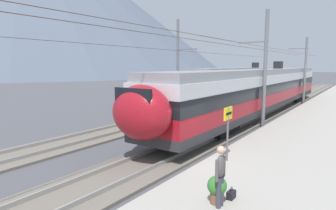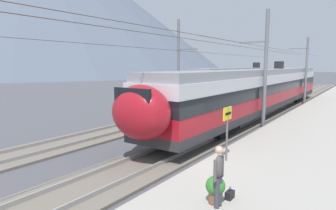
{
  "view_description": "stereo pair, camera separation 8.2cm",
  "coord_description": "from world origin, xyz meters",
  "views": [
    {
      "loc": [
        -10.12,
        -6.09,
        4.15
      ],
      "look_at": [
        3.49,
        3.33,
        1.89
      ],
      "focal_mm": 31.03,
      "sensor_mm": 36.0,
      "label": 1
    },
    {
      "loc": [
        -10.07,
        -6.16,
        4.15
      ],
      "look_at": [
        3.49,
        3.33,
        1.89
      ],
      "focal_mm": 31.03,
      "sensor_mm": 36.0,
      "label": 2
    }
  ],
  "objects": [
    {
      "name": "train_near_platform",
      "position": [
        14.31,
        1.34,
        2.23
      ],
      "size": [
        32.69,
        2.99,
        4.27
      ],
      "color": "#2D2D30",
      "rests_on": "track_near"
    },
    {
      "name": "catenary_mast_east",
      "position": [
        23.91,
        -0.26,
        3.78
      ],
      "size": [
        40.95,
        2.03,
        7.12
      ],
      "color": "slate",
      "rests_on": "ground"
    },
    {
      "name": "platform_slab",
      "position": [
        0.0,
        -4.47,
        0.18
      ],
      "size": [
        120.0,
        7.25,
        0.36
      ],
      "primitive_type": "cube",
      "color": "#A39E93",
      "rests_on": "ground"
    },
    {
      "name": "catenary_mast_mid",
      "position": [
        9.37,
        -0.27,
        4.02
      ],
      "size": [
        40.95,
        2.03,
        7.74
      ],
      "color": "slate",
      "rests_on": "ground"
    },
    {
      "name": "catenary_mast_far_side",
      "position": [
        12.73,
        8.51,
        4.27
      ],
      "size": [
        40.95,
        2.14,
        8.31
      ],
      "color": "slate",
      "rests_on": "ground"
    },
    {
      "name": "platform_sign",
      "position": [
        0.47,
        -1.63,
        1.95
      ],
      "size": [
        0.7,
        0.08,
        2.17
      ],
      "color": "#59595B",
      "rests_on": "platform_slab"
    },
    {
      "name": "passenger_walking",
      "position": [
        -3.24,
        -3.02,
        1.31
      ],
      "size": [
        0.53,
        0.22,
        1.69
      ],
      "color": "#383842",
      "rests_on": "platform_slab"
    },
    {
      "name": "track_far",
      "position": [
        0.0,
        6.79,
        0.07
      ],
      "size": [
        120.0,
        3.0,
        0.28
      ],
      "color": "#6B6359",
      "rests_on": "ground"
    },
    {
      "name": "handbag_beside_passenger",
      "position": [
        -2.61,
        -3.09,
        0.48
      ],
      "size": [
        0.32,
        0.18,
        0.36
      ],
      "color": "black",
      "rests_on": "platform_slab"
    },
    {
      "name": "train_far_track",
      "position": [
        24.97,
        6.79,
        2.23
      ],
      "size": [
        27.0,
        2.92,
        4.27
      ],
      "color": "#2D2D30",
      "rests_on": "track_far"
    },
    {
      "name": "ground_plane",
      "position": [
        0.0,
        0.0,
        0.0
      ],
      "size": [
        400.0,
        400.0,
        0.0
      ],
      "primitive_type": "plane",
      "color": "#4C4C51"
    },
    {
      "name": "potted_plant_platform_edge",
      "position": [
        -3.1,
        -2.87,
        0.82
      ],
      "size": [
        0.54,
        0.54,
        0.78
      ],
      "color": "brown",
      "rests_on": "platform_slab"
    },
    {
      "name": "track_near",
      "position": [
        0.0,
        1.34,
        0.07
      ],
      "size": [
        120.0,
        3.0,
        0.28
      ],
      "color": "#6B6359",
      "rests_on": "ground"
    }
  ]
}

